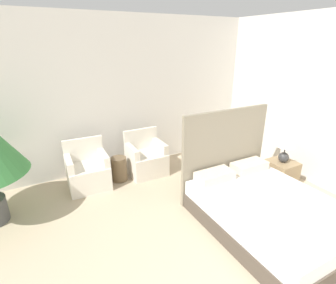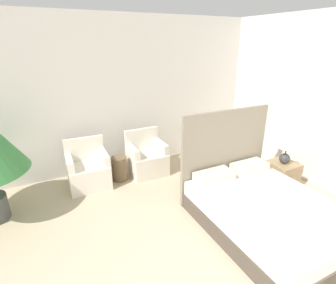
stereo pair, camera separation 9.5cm
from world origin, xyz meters
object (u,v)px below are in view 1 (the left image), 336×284
at_px(table_lamp, 286,145).
at_px(side_table, 119,169).
at_px(armchair_near_window_left, 88,173).
at_px(armchair_near_window_right, 146,160).
at_px(bed, 264,207).
at_px(nightstand, 281,174).

distance_m(table_lamp, side_table, 2.95).
xyz_separation_m(armchair_near_window_left, armchair_near_window_right, (1.11, 0.00, 0.00)).
bearing_deg(armchair_near_window_right, bed, -69.35).
xyz_separation_m(armchair_near_window_right, nightstand, (1.90, -1.56, -0.04)).
height_order(armchair_near_window_right, nightstand, armchair_near_window_right).
bearing_deg(table_lamp, nightstand, 30.32).
relative_size(armchair_near_window_left, armchair_near_window_right, 1.00).
xyz_separation_m(bed, side_table, (-1.39, 2.15, -0.05)).
height_order(bed, nightstand, bed).
height_order(bed, table_lamp, bed).
height_order(armchair_near_window_left, armchair_near_window_right, same).
bearing_deg(bed, armchair_near_window_right, 111.01).
relative_size(armchair_near_window_left, side_table, 1.85).
height_order(armchair_near_window_left, nightstand, armchair_near_window_left).
relative_size(nightstand, table_lamp, 0.97).
xyz_separation_m(bed, armchair_near_window_right, (-0.83, 2.17, -0.00)).
distance_m(bed, armchair_near_window_left, 2.91).
bearing_deg(table_lamp, bed, -150.10).
bearing_deg(armchair_near_window_right, table_lamp, -40.04).
distance_m(armchair_near_window_right, side_table, 0.56).
xyz_separation_m(nightstand, side_table, (-2.46, 1.54, -0.01)).
bearing_deg(bed, nightstand, 29.91).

